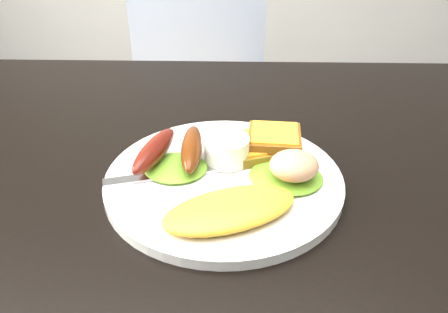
# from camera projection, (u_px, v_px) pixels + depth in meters

# --- Properties ---
(dining_table) EXTENTS (1.20, 0.80, 0.04)m
(dining_table) POSITION_uv_depth(u_px,v_px,m) (293.00, 187.00, 0.55)
(dining_table) COLOR black
(dining_table) RESTS_ON ground
(dining_chair) EXTENTS (0.52, 0.52, 0.05)m
(dining_chair) POSITION_uv_depth(u_px,v_px,m) (195.00, 108.00, 1.38)
(dining_chair) COLOR #A0855E
(dining_chair) RESTS_ON ground
(person) EXTENTS (0.65, 0.48, 1.65)m
(person) POSITION_uv_depth(u_px,v_px,m) (311.00, 7.00, 0.97)
(person) COLOR navy
(person) RESTS_ON ground
(plate) EXTENTS (0.28, 0.28, 0.01)m
(plate) POSITION_uv_depth(u_px,v_px,m) (224.00, 180.00, 0.52)
(plate) COLOR white
(plate) RESTS_ON dining_table
(lettuce_left) EXTENTS (0.08, 0.07, 0.01)m
(lettuce_left) POSITION_uv_depth(u_px,v_px,m) (176.00, 168.00, 0.52)
(lettuce_left) COLOR #68A026
(lettuce_left) RESTS_ON plate
(lettuce_right) EXTENTS (0.10, 0.09, 0.01)m
(lettuce_right) POSITION_uv_depth(u_px,v_px,m) (286.00, 176.00, 0.50)
(lettuce_right) COLOR #488C22
(lettuce_right) RESTS_ON plate
(omelette) EXTENTS (0.16, 0.12, 0.02)m
(omelette) POSITION_uv_depth(u_px,v_px,m) (230.00, 209.00, 0.44)
(omelette) COLOR yellow
(omelette) RESTS_ON plate
(sausage_a) EXTENTS (0.05, 0.11, 0.03)m
(sausage_a) POSITION_uv_depth(u_px,v_px,m) (154.00, 150.00, 0.52)
(sausage_a) COLOR #5C110B
(sausage_a) RESTS_ON lettuce_left
(sausage_b) EXTENTS (0.03, 0.11, 0.03)m
(sausage_b) POSITION_uv_depth(u_px,v_px,m) (192.00, 148.00, 0.53)
(sausage_b) COLOR #5A2C07
(sausage_b) RESTS_ON lettuce_left
(ramekin) EXTENTS (0.07, 0.07, 0.03)m
(ramekin) POSITION_uv_depth(u_px,v_px,m) (227.00, 149.00, 0.53)
(ramekin) COLOR white
(ramekin) RESTS_ON plate
(toast_a) EXTENTS (0.09, 0.09, 0.01)m
(toast_a) POSITION_uv_depth(u_px,v_px,m) (258.00, 147.00, 0.56)
(toast_a) COLOR #976619
(toast_a) RESTS_ON plate
(toast_b) EXTENTS (0.07, 0.07, 0.01)m
(toast_b) POSITION_uv_depth(u_px,v_px,m) (274.00, 138.00, 0.55)
(toast_b) COLOR brown
(toast_b) RESTS_ON toast_a
(potato_salad) EXTENTS (0.07, 0.07, 0.03)m
(potato_salad) POSITION_uv_depth(u_px,v_px,m) (294.00, 165.00, 0.49)
(potato_salad) COLOR #CCB987
(potato_salad) RESTS_ON lettuce_right
(fork) EXTENTS (0.18, 0.06, 0.00)m
(fork) POSITION_uv_depth(u_px,v_px,m) (182.00, 173.00, 0.51)
(fork) COLOR #ADAFB7
(fork) RESTS_ON plate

